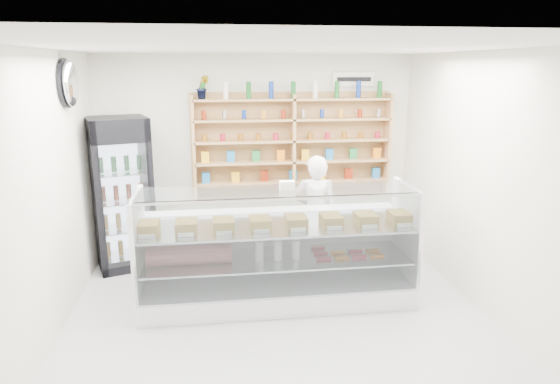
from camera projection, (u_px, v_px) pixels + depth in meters
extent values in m
plane|color=#B6B5BB|center=(281.00, 326.00, 5.20)|extent=(5.00, 5.00, 0.00)
plane|color=white|center=(281.00, 47.00, 4.52)|extent=(5.00, 5.00, 0.00)
plane|color=silver|center=(257.00, 153.00, 7.26)|extent=(4.50, 0.00, 4.50)
plane|color=silver|center=(351.00, 324.00, 2.46)|extent=(4.50, 0.00, 4.50)
plane|color=silver|center=(38.00, 205.00, 4.56)|extent=(0.00, 5.00, 5.00)
plane|color=silver|center=(496.00, 189.00, 5.16)|extent=(0.00, 5.00, 5.00)
cube|color=white|center=(277.00, 291.00, 5.73)|extent=(3.07, 0.87, 0.26)
cube|color=white|center=(273.00, 242.00, 6.01)|extent=(3.07, 0.05, 0.64)
cube|color=silver|center=(277.00, 259.00, 5.64)|extent=(2.94, 0.76, 0.02)
cube|color=silver|center=(277.00, 227.00, 5.54)|extent=(3.01, 0.80, 0.02)
cube|color=silver|center=(282.00, 249.00, 5.17)|extent=(3.01, 0.12, 1.07)
cube|color=silver|center=(278.00, 190.00, 5.39)|extent=(3.01, 0.61, 0.01)
imported|color=silver|center=(315.00, 214.00, 6.45)|extent=(0.63, 0.49, 1.55)
cube|color=black|center=(122.00, 193.00, 6.58)|extent=(0.90, 0.89, 2.01)
cube|color=#2A0537|center=(104.00, 132.00, 6.05)|extent=(0.68, 0.25, 0.28)
cube|color=silver|center=(109.00, 207.00, 6.27)|extent=(0.58, 0.20, 1.58)
cube|color=tan|center=(194.00, 143.00, 6.94)|extent=(0.04, 0.28, 1.33)
cube|color=tan|center=(293.00, 141.00, 7.13)|extent=(0.04, 0.28, 1.33)
cube|color=tan|center=(387.00, 139.00, 7.31)|extent=(0.04, 0.28, 1.33)
cube|color=tan|center=(293.00, 181.00, 7.27)|extent=(2.80, 0.28, 0.03)
cube|color=tan|center=(293.00, 161.00, 7.20)|extent=(2.80, 0.28, 0.03)
cube|color=tan|center=(293.00, 141.00, 7.12)|extent=(2.80, 0.28, 0.03)
cube|color=tan|center=(293.00, 120.00, 7.05)|extent=(2.80, 0.28, 0.03)
cube|color=tan|center=(293.00, 99.00, 6.98)|extent=(2.80, 0.28, 0.03)
imported|color=#1E6626|center=(203.00, 87.00, 6.77)|extent=(0.20, 0.17, 0.32)
ellipsoid|color=silver|center=(70.00, 83.00, 5.47)|extent=(0.15, 0.50, 0.50)
cube|color=white|center=(354.00, 79.00, 7.16)|extent=(0.62, 0.03, 0.20)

